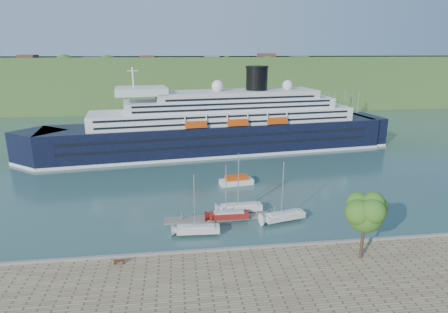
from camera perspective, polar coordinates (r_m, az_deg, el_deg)
ground at (r=53.11m, az=2.26°, el=-14.73°), size 400.00×400.00×0.00m
far_hillside at (r=190.80m, az=-5.07°, el=11.29°), size 400.00×50.00×24.00m
quay_coping at (r=52.37m, az=2.31°, el=-13.75°), size 220.00×0.50×0.30m
cruise_ship at (r=101.40m, az=-0.94°, el=7.10°), size 104.10×27.08×23.14m
park_bench at (r=50.79m, az=-15.70°, el=-15.04°), size 1.34×0.57×0.86m
promenade_tree at (r=51.26m, az=20.57°, el=-9.49°), size 5.98×5.98×9.90m
floating_pontoon at (r=62.99m, az=-0.98°, el=-9.34°), size 17.71×2.69×0.39m
sailboat_white_near at (r=56.23m, az=-4.01°, el=-7.67°), size 7.22×2.35×9.21m
sailboat_red at (r=60.83m, az=0.76°, el=-5.79°), size 7.09×2.01×9.14m
sailboat_white_far at (r=61.08m, az=9.34°, el=-5.60°), size 7.86×3.84×9.79m
tender_launch at (r=78.20m, az=1.90°, el=-3.60°), size 7.31×3.35×1.95m
sailboat_extra at (r=63.40m, az=2.68°, el=-4.41°), size 7.94×2.51×10.14m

